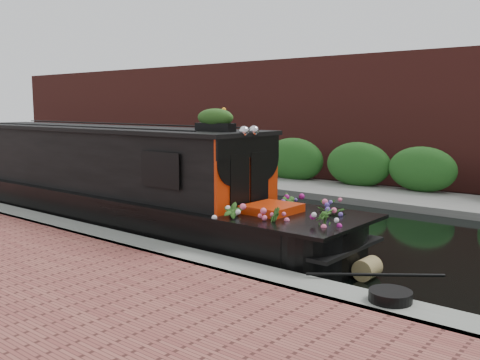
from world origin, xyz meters
The scene contains 8 objects.
ground centered at (0.00, 0.00, 0.00)m, with size 80.00×80.00×0.00m, color black.
near_bank_coping centered at (0.00, -3.30, 0.00)m, with size 40.00×0.60×0.50m, color gray.
far_bank_path centered at (0.00, 4.20, 0.00)m, with size 40.00×2.40×0.34m, color slate.
far_hedge centered at (0.00, 5.10, 0.00)m, with size 40.00×1.10×2.80m, color #22571D.
far_brick_wall centered at (0.00, 7.20, 0.00)m, with size 40.00×1.00×8.00m, color maroon.
narrowboat centered at (-1.89, -1.97, 0.76)m, with size 10.87×1.97×2.55m.
rope_fender centered at (3.95, -1.97, 0.15)m, with size 0.30×0.30×0.36m, color olive.
coiled_mooring_rope centered at (4.84, -3.21, 0.31)m, with size 0.48×0.48×0.12m, color black.
Camera 1 is at (7.16, -8.64, 2.39)m, focal length 40.00 mm.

